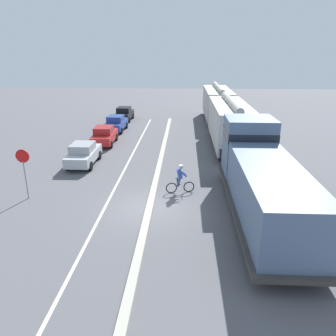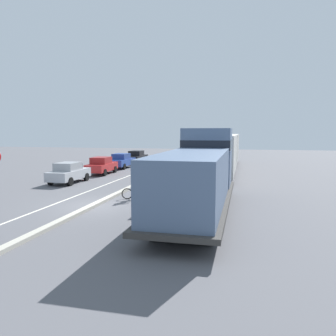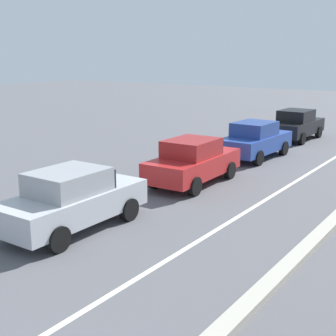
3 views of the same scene
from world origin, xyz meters
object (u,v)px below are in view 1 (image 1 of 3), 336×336
Objects in this scene: parked_car_black at (124,114)px; parked_car_blue at (116,123)px; hopper_car_lead at (230,123)px; parked_car_silver at (84,154)px; stop_sign at (24,164)px; hopper_car_middle at (217,103)px; parked_car_red at (104,135)px; cyclist at (180,180)px; locomotive at (260,178)px.

parked_car_blue is at bearing -88.63° from parked_car_black.
hopper_car_lead is 2.49× the size of parked_car_blue.
stop_sign reaches higher than parked_car_silver.
hopper_car_lead is 15.80m from parked_car_black.
hopper_car_middle is 2.50× the size of parked_car_red.
cyclist reaches higher than parked_car_red.
locomotive reaches higher than parked_car_blue.
cyclist is at bearing -56.43° from parked_car_red.
hopper_car_middle is 6.18× the size of cyclist.
locomotive is 12.67m from stop_sign.
cyclist reaches higher than parked_car_black.
locomotive is 4.03× the size of stop_sign.
hopper_car_middle reaches higher than parked_car_blue.
parked_car_silver is 1.46× the size of stop_sign.
parked_car_red is (-10.99, 0.33, -1.26)m from hopper_car_lead.
hopper_car_lead is at bearing 41.80° from stop_sign.
parked_car_blue is (-11.00, 5.56, -1.26)m from hopper_car_lead.
parked_car_silver is 8.60m from cyclist.
parked_car_blue is 17.12m from cyclist.
hopper_car_middle is 2.51× the size of parked_car_black.
parked_car_silver is 5.63m from parked_car_red.
hopper_car_lead is at bearing -45.00° from parked_car_black.
hopper_car_lead is at bearing -90.00° from hopper_car_middle.
parked_car_red is at bearing 87.83° from parked_car_silver.
parked_car_blue is at bearing 88.93° from parked_car_silver.
locomotive is at bearing -90.00° from hopper_car_middle.
stop_sign is at bearing -95.56° from parked_car_blue.
cyclist is 0.60× the size of stop_sign.
hopper_car_lead is at bearing -26.82° from parked_car_blue.
parked_car_red is 10.81m from parked_car_black.
cyclist is (-4.07, 2.06, -0.98)m from locomotive.
stop_sign is at bearing -98.08° from parked_car_red.
cyclist reaches higher than parked_car_blue.
hopper_car_middle is 15.79m from parked_car_red.
locomotive is 4.67m from cyclist.
parked_car_red is (-10.99, -11.27, -1.26)m from hopper_car_middle.
hopper_car_middle is at bearing 45.72° from parked_car_red.
parked_car_red is at bearing -134.28° from hopper_car_middle.
parked_car_silver is 10.86m from parked_car_blue.
parked_car_silver is (-11.20, -16.90, -1.26)m from hopper_car_middle.
parked_car_blue is at bearing 121.84° from locomotive.
hopper_car_lead is 1.00× the size of hopper_car_middle.
parked_car_black is at bearing 91.37° from parked_car_blue.
hopper_car_middle reaches higher than parked_car_silver.
stop_sign reaches higher than parked_car_blue.
parked_car_blue is 1.01× the size of parked_car_black.
parked_car_blue is (0.20, 10.86, 0.00)m from parked_car_silver.
parked_car_silver is 16.43m from parked_car_black.
parked_car_silver is 0.99× the size of parked_car_blue.
hopper_car_lead is 2.51× the size of parked_car_black.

